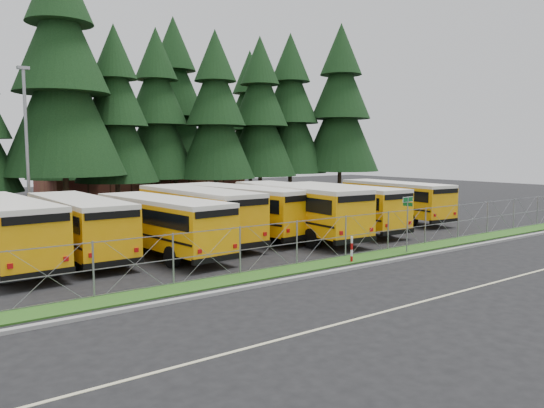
{
  "coord_description": "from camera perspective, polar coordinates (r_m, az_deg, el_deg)",
  "views": [
    {
      "loc": [
        -18.65,
        -19.03,
        5.1
      ],
      "look_at": [
        -1.69,
        4.0,
        2.18
      ],
      "focal_mm": 35.0,
      "sensor_mm": 36.0,
      "label": 1
    }
  ],
  "objects": [
    {
      "name": "bus_2",
      "position": [
        26.51,
        -12.15,
        -2.32
      ],
      "size": [
        3.55,
        10.89,
        2.81
      ],
      "primitive_type": null,
      "rotation": [
        0.0,
        0.0,
        0.1
      ],
      "color": "#F19F07",
      "rests_on": "ground"
    },
    {
      "name": "conifer_5",
      "position": [
        51.97,
        -12.25,
        9.2
      ],
      "size": [
        7.48,
        7.48,
        16.55
      ],
      "primitive_type": null,
      "color": "black",
      "rests_on": "ground"
    },
    {
      "name": "bus_6",
      "position": [
        33.81,
        7.05,
        -0.42
      ],
      "size": [
        2.89,
        11.08,
        2.89
      ],
      "primitive_type": null,
      "rotation": [
        0.0,
        0.0,
        -0.03
      ],
      "color": "#F19F07",
      "rests_on": "ground"
    },
    {
      "name": "chainlink_fence",
      "position": [
        26.26,
        9.5,
        -3.23
      ],
      "size": [
        44.0,
        0.1,
        2.0
      ],
      "primitive_type": null,
      "color": "gray",
      "rests_on": "ground"
    },
    {
      "name": "conifer_9",
      "position": [
        59.86,
        7.37,
        9.94
      ],
      "size": [
        8.54,
        8.54,
        18.88
      ],
      "primitive_type": null,
      "color": "black",
      "rests_on": "ground"
    },
    {
      "name": "conifer_4",
      "position": [
        48.1,
        -16.46,
        8.93
      ],
      "size": [
        7.15,
        7.15,
        15.8
      ],
      "primitive_type": null,
      "color": "black",
      "rests_on": "ground"
    },
    {
      "name": "conifer_12",
      "position": [
        57.88,
        -10.45,
        10.1
      ],
      "size": [
        8.6,
        8.6,
        19.01
      ],
      "primitive_type": null,
      "color": "black",
      "rests_on": "ground"
    },
    {
      "name": "grass_verge",
      "position": [
        25.96,
        10.57,
        -5.54
      ],
      "size": [
        50.0,
        1.4,
        0.06
      ],
      "primitive_type": "cube",
      "color": "#1D4814",
      "rests_on": "ground"
    },
    {
      "name": "conifer_8",
      "position": [
        58.72,
        1.97,
        9.49
      ],
      "size": [
        8.0,
        8.0,
        17.7
      ],
      "primitive_type": null,
      "color": "black",
      "rests_on": "ground"
    },
    {
      "name": "bus_4",
      "position": [
        31.3,
        -3.85,
        -0.8
      ],
      "size": [
        4.09,
        11.66,
        2.99
      ],
      "primitive_type": null,
      "rotation": [
        0.0,
        0.0,
        0.12
      ],
      "color": "#F19F07",
      "rests_on": "ground"
    },
    {
      "name": "light_standard",
      "position": [
        35.99,
        -24.88,
        5.93
      ],
      "size": [
        0.7,
        0.35,
        10.14
      ],
      "color": "gray",
      "rests_on": "ground"
    },
    {
      "name": "bus_5",
      "position": [
        30.94,
        2.34,
        -0.78
      ],
      "size": [
        3.44,
        11.89,
        3.08
      ],
      "primitive_type": null,
      "rotation": [
        0.0,
        0.0,
        -0.06
      ],
      "color": "#F19F07",
      "rests_on": "ground"
    },
    {
      "name": "conifer_11",
      "position": [
        56.24,
        -21.78,
        8.04
      ],
      "size": [
        6.94,
        6.94,
        15.34
      ],
      "primitive_type": null,
      "color": "black",
      "rests_on": "ground"
    },
    {
      "name": "road_lane_line",
      "position": [
        22.26,
        22.61,
        -7.86
      ],
      "size": [
        50.0,
        0.12,
        0.01
      ],
      "primitive_type": "cube",
      "color": "beige",
      "rests_on": "ground"
    },
    {
      "name": "conifer_7",
      "position": [
        55.09,
        -1.3,
        9.18
      ],
      "size": [
        7.53,
        7.53,
        16.64
      ],
      "primitive_type": null,
      "color": "black",
      "rests_on": "ground"
    },
    {
      "name": "conifer_3",
      "position": [
        45.53,
        -21.68,
        12.27
      ],
      "size": [
        9.52,
        9.52,
        21.05
      ],
      "primitive_type": null,
      "color": "black",
      "rests_on": "ground"
    },
    {
      "name": "bus_0",
      "position": [
        26.12,
        -27.1,
        -2.76
      ],
      "size": [
        3.44,
        11.53,
        2.98
      ],
      "primitive_type": null,
      "rotation": [
        0.0,
        0.0,
        0.07
      ],
      "color": "#F19F07",
      "rests_on": "ground"
    },
    {
      "name": "brick_building",
      "position": [
        64.01,
        -13.72,
        3.78
      ],
      "size": [
        22.0,
        10.0,
        6.0
      ],
      "primitive_type": "cube",
      "color": "brown",
      "rests_on": "ground"
    },
    {
      "name": "bus_3",
      "position": [
        29.63,
        -8.36,
        -1.22
      ],
      "size": [
        2.86,
        11.45,
        2.99
      ],
      "primitive_type": null,
      "rotation": [
        0.0,
        0.0,
        0.01
      ],
      "color": "#F19F07",
      "rests_on": "ground"
    },
    {
      "name": "bus_1",
      "position": [
        27.03,
        -20.3,
        -2.34
      ],
      "size": [
        2.62,
        10.93,
        2.86
      ],
      "primitive_type": null,
      "rotation": [
        0.0,
        0.0,
        0.0
      ],
      "color": "#F19F07",
      "rests_on": "ground"
    },
    {
      "name": "curb",
      "position": [
        25.04,
        12.92,
        -5.93
      ],
      "size": [
        50.0,
        0.25,
        0.12
      ],
      "primitive_type": "cube",
      "color": "gray",
      "rests_on": "ground"
    },
    {
      "name": "ground",
      "position": [
        27.13,
        7.94,
        -5.06
      ],
      "size": [
        120.0,
        120.0,
        0.0
      ],
      "primitive_type": "plane",
      "color": "black",
      "rests_on": "ground"
    },
    {
      "name": "conifer_13",
      "position": [
        60.66,
        -2.37,
        8.67
      ],
      "size": [
        7.33,
        7.33,
        16.22
      ],
      "primitive_type": null,
      "color": "black",
      "rests_on": "ground"
    },
    {
      "name": "street_sign",
      "position": [
        26.95,
        14.38,
        -0.89
      ],
      "size": [
        0.84,
        0.55,
        2.81
      ],
      "color": "gray",
      "rests_on": "ground"
    },
    {
      "name": "conifer_6",
      "position": [
        51.22,
        -6.07,
        9.26
      ],
      "size": [
        7.41,
        7.41,
        16.39
      ],
      "primitive_type": null,
      "color": "black",
      "rests_on": "ground"
    },
    {
      "name": "striped_bollard",
      "position": [
        24.39,
        8.57,
        -4.87
      ],
      "size": [
        0.11,
        0.11,
        1.2
      ],
      "primitive_type": "cylinder",
      "color": "#B20C0C",
      "rests_on": "ground"
    },
    {
      "name": "bus_east",
      "position": [
        39.31,
        12.72,
        0.3
      ],
      "size": [
        3.62,
        10.94,
        2.82
      ],
      "primitive_type": null,
      "rotation": [
        0.0,
        0.0,
        -0.1
      ],
      "color": "#F19F07",
      "rests_on": "ground"
    }
  ]
}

